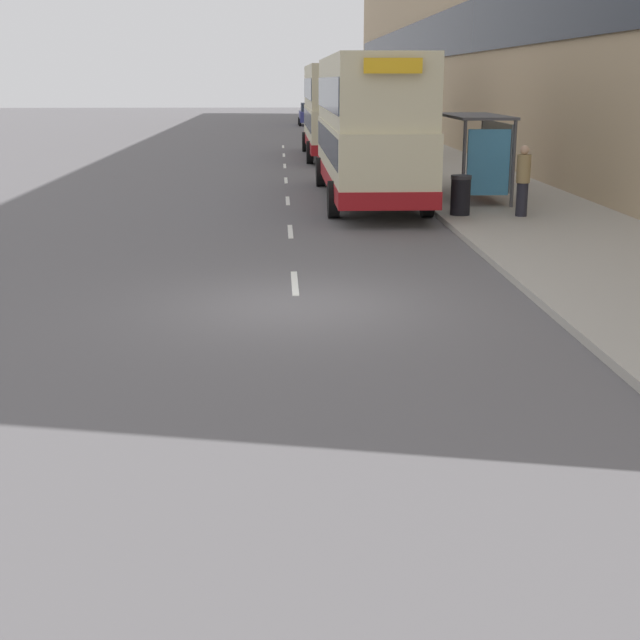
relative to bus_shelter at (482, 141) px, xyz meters
The scene contains 18 objects.
ground_plane 13.64m from the bus_shelter, 115.29° to the right, with size 220.00×220.00×0.00m, color #5B595B.
pavement 26.36m from the bus_shelter, 88.41° to the left, with size 5.00×93.00×0.14m.
terrace_facade 27.15m from the bus_shelter, 79.83° to the left, with size 3.10×93.00×13.53m.
lane_mark_0 12.17m from the bus_shelter, 118.68° to the right, with size 0.12×2.00×0.01m.
lane_mark_1 7.71m from the bus_shelter, 140.47° to the right, with size 0.12×2.00×0.01m.
lane_mark_2 6.15m from the bus_shelter, 169.92° to the left, with size 0.12×2.00×0.01m.
lane_mark_3 9.13m from the bus_shelter, 130.26° to the left, with size 0.12×2.00×0.01m.
lane_mark_4 13.99m from the bus_shelter, 114.60° to the left, with size 0.12×2.00×0.01m.
lane_mark_5 19.37m from the bus_shelter, 107.42° to the left, with size 0.12×2.00×0.01m.
lane_mark_6 24.93m from the bus_shelter, 103.42° to the left, with size 0.12×2.00×0.01m.
bus_shelter is the anchor object (origin of this frame).
double_decker_bus_near 3.48m from the bus_shelter, 162.51° to the left, with size 2.85×11.55×4.30m.
double_decker_bus_ahead 17.36m from the bus_shelter, 101.18° to the left, with size 2.85×10.81×4.30m.
car_0 48.72m from the bus_shelter, 93.91° to the left, with size 2.06×4.55×1.81m.
pedestrian_at_shelter 3.54m from the bus_shelter, 107.62° to the left, with size 0.36×0.36×1.81m.
pedestrian_1 3.49m from the bus_shelter, 84.08° to the right, with size 0.37×0.37×1.85m.
pedestrian_2 4.53m from the bus_shelter, 65.72° to the left, with size 0.34×0.34×1.74m.
litter_bin 3.52m from the bus_shelter, 111.66° to the right, with size 0.55×0.55×1.05m.
Camera 1 is at (-0.28, -14.34, 3.62)m, focal length 50.00 mm.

